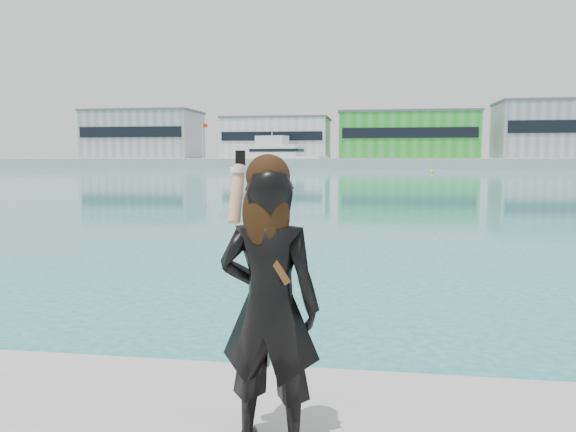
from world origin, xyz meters
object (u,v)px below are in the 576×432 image
object	(u,v)px
buoy_far	(262,173)
woman	(269,299)
motor_yacht	(279,156)
buoy_near	(432,173)

from	to	relation	value
buoy_far	woman	size ratio (longest dim) A/B	0.29
woman	motor_yacht	bearing A→B (deg)	-76.84
motor_yacht	buoy_far	distance (m)	35.93
motor_yacht	buoy_far	world-z (taller)	motor_yacht
motor_yacht	buoy_near	size ratio (longest dim) A/B	40.05
buoy_near	buoy_far	size ratio (longest dim) A/B	1.00
buoy_near	woman	world-z (taller)	woman
buoy_near	buoy_far	distance (m)	25.73
buoy_near	motor_yacht	bearing A→B (deg)	132.32
motor_yacht	buoy_far	size ratio (longest dim) A/B	40.05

